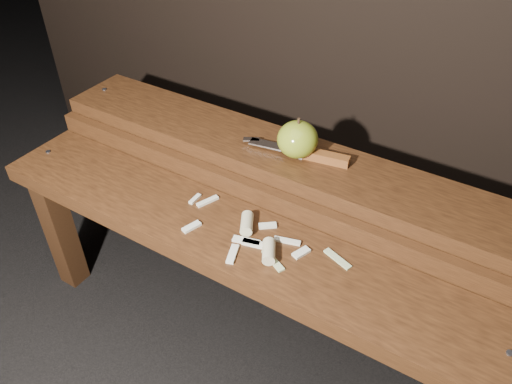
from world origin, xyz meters
The scene contains 6 objects.
ground centered at (0.00, 0.00, 0.00)m, with size 60.00×60.00×0.00m, color black.
bench_front_tier centered at (0.00, -0.06, 0.35)m, with size 1.20×0.20×0.42m.
bench_rear_tier centered at (0.00, 0.17, 0.41)m, with size 1.20×0.21×0.50m.
apple centered at (0.04, 0.17, 0.54)m, with size 0.09×0.09×0.10m.
knife centered at (0.08, 0.18, 0.51)m, with size 0.25×0.06×0.02m.
apple_scraps centered at (0.06, -0.04, 0.43)m, with size 0.39×0.16×0.03m.
Camera 1 is at (0.45, -0.67, 1.14)m, focal length 35.00 mm.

